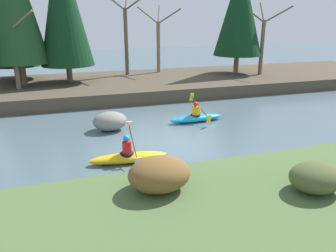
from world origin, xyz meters
The scene contains 15 objects.
ground_plane centered at (0.00, 0.00, 0.00)m, with size 90.00×90.00×0.00m, color #4C606B.
riverbank_near centered at (0.00, -6.30, 0.40)m, with size 44.00×5.98×0.80m.
riverbank_far centered at (0.00, 10.86, 0.39)m, with size 44.00×8.66×0.77m.
conifer_tree_left centered at (-6.77, 13.44, 4.21)m, with size 3.60×3.60×5.94m.
conifer_tree_centre centered at (-3.39, 11.06, 5.67)m, with size 3.35×3.35×8.70m.
conifer_tree_mid_right centered at (8.81, 10.91, 5.42)m, with size 3.55×3.55×7.93m.
bare_tree_upstream centered at (-6.36, 9.84, 3.00)m, with size 2.65×2.62×4.73m.
bare_tree_mid_upstream centered at (0.86, 13.06, 3.74)m, with size 3.47×3.43×6.29m.
bare_tree_mid_downstream centered at (3.43, 13.49, 3.15)m, with size 2.82×2.78×5.04m.
bare_tree_downstream centered at (10.39, 10.09, 3.22)m, with size 2.89×2.86×5.18m.
shrub_clump_nearest centered at (-1.92, -4.51, 1.21)m, with size 1.52×1.26×0.82m.
shrub_clump_second centered at (1.61, -5.73, 1.15)m, with size 1.31×1.09×0.71m.
kayaker_lead centered at (2.12, 2.70, 0.22)m, with size 2.78×2.07×1.20m.
kayaker_middle centered at (-1.86, -0.98, 0.20)m, with size 2.79×2.07×1.20m.
boulder_midstream centered at (-2.06, 2.70, 0.42)m, with size 1.50×1.17×0.85m.
Camera 1 is at (-3.93, -11.30, 4.73)m, focal length 35.00 mm.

